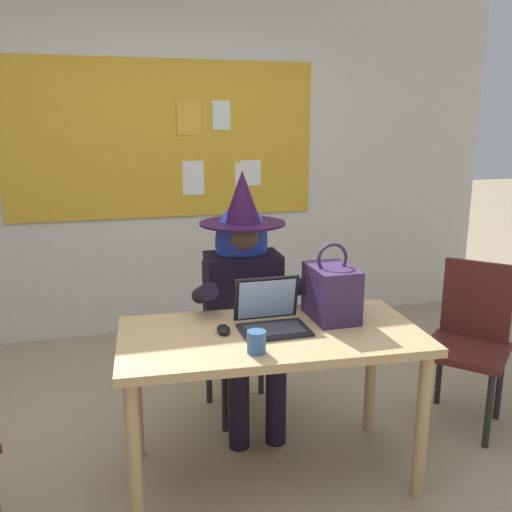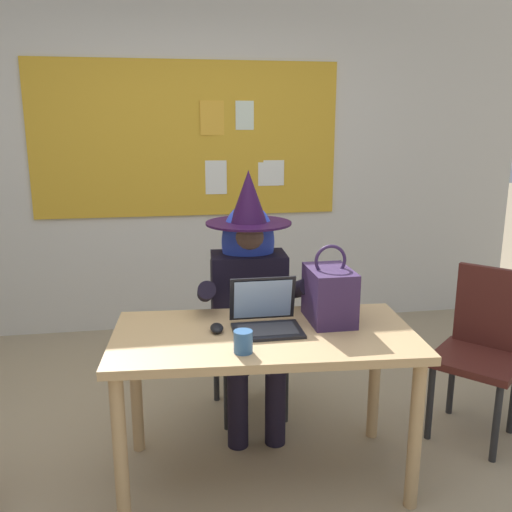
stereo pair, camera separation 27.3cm
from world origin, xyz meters
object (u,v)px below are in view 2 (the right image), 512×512
object	(u,v)px
chair_at_desk	(246,327)
chair_extra_corner	(482,343)
computer_mouse	(217,328)
laptop	(266,318)
person_costumed	(250,287)
handbag	(329,294)
desk_main	(264,352)
coffee_mug	(243,342)

from	to	relation	value
chair_at_desk	chair_extra_corner	bearing A→B (deg)	63.59
computer_mouse	laptop	bearing A→B (deg)	2.63
person_costumed	handbag	bearing A→B (deg)	35.23
desk_main	person_costumed	world-z (taller)	person_costumed
chair_at_desk	computer_mouse	bearing A→B (deg)	-23.99
chair_at_desk	computer_mouse	xyz separation A→B (m)	(-0.24, -0.66, 0.26)
coffee_mug	desk_main	bearing A→B (deg)	58.35
computer_mouse	coffee_mug	size ratio (longest dim) A/B	1.09
coffee_mug	handbag	bearing A→B (deg)	33.44
computer_mouse	handbag	bearing A→B (deg)	7.51
computer_mouse	coffee_mug	world-z (taller)	coffee_mug
coffee_mug	chair_extra_corner	world-z (taller)	chair_extra_corner
desk_main	computer_mouse	world-z (taller)	computer_mouse
chair_at_desk	person_costumed	xyz separation A→B (m)	(0.00, -0.12, 0.29)
handbag	laptop	bearing A→B (deg)	-171.06
laptop	handbag	world-z (taller)	handbag
desk_main	chair_extra_corner	world-z (taller)	chair_extra_corner
handbag	computer_mouse	bearing A→B (deg)	-174.50
person_costumed	handbag	xyz separation A→B (m)	(0.31, -0.49, 0.09)
handbag	chair_at_desk	bearing A→B (deg)	117.24
laptop	handbag	xyz separation A→B (m)	(0.32, 0.05, 0.08)
laptop	coffee_mug	bearing A→B (deg)	-119.35
chair_at_desk	coffee_mug	bearing A→B (deg)	-13.67
chair_at_desk	chair_extra_corner	world-z (taller)	chair_extra_corner
laptop	chair_extra_corner	xyz separation A→B (m)	(1.23, 0.16, -0.28)
handbag	person_costumed	bearing A→B (deg)	122.47
chair_at_desk	person_costumed	bearing A→B (deg)	-2.82
computer_mouse	person_costumed	bearing A→B (deg)	68.12
person_costumed	laptop	distance (m)	0.54
computer_mouse	handbag	world-z (taller)	handbag
desk_main	computer_mouse	xyz separation A→B (m)	(-0.21, 0.05, 0.12)
computer_mouse	handbag	xyz separation A→B (m)	(0.55, 0.05, 0.12)
computer_mouse	handbag	distance (m)	0.56
chair_at_desk	coffee_mug	world-z (taller)	chair_at_desk
desk_main	chair_extra_corner	distance (m)	1.27
desk_main	computer_mouse	size ratio (longest dim) A/B	13.71
computer_mouse	coffee_mug	xyz separation A→B (m)	(0.09, -0.25, 0.03)
coffee_mug	computer_mouse	bearing A→B (deg)	108.77
coffee_mug	chair_extra_corner	bearing A→B (deg)	17.03
desk_main	computer_mouse	distance (m)	0.25
chair_at_desk	handbag	distance (m)	0.78
person_costumed	chair_extra_corner	bearing A→B (deg)	75.71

